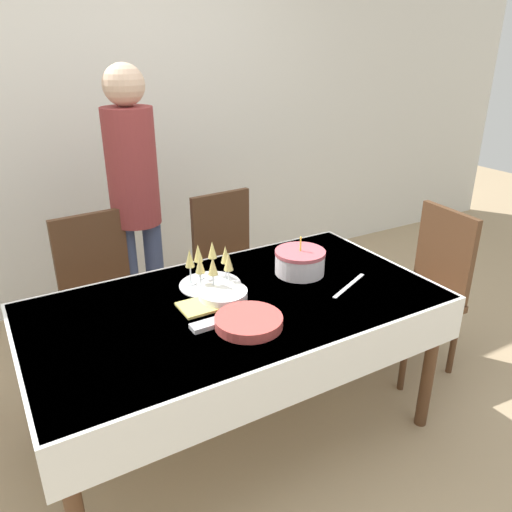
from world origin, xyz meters
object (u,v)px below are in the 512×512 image
(dining_chair_right_end, at_px, (426,284))
(person_standing, at_px, (134,188))
(birthday_cake, at_px, (300,262))
(dining_chair_far_left, at_px, (102,294))
(dining_chair_far_right, at_px, (231,264))
(plate_stack_dessert, at_px, (223,295))
(plate_stack_main, at_px, (249,322))
(champagne_tray, at_px, (210,267))

(dining_chair_right_end, bearing_deg, person_standing, 143.31)
(dining_chair_right_end, xyz_separation_m, birthday_cake, (-0.82, 0.10, 0.28))
(dining_chair_far_left, xyz_separation_m, dining_chair_far_right, (0.80, -0.00, 0.00))
(dining_chair_far_left, distance_m, plate_stack_dessert, 0.88)
(dining_chair_right_end, distance_m, plate_stack_main, 1.32)
(champagne_tray, xyz_separation_m, plate_stack_dessert, (-0.01, -0.16, -0.07))
(dining_chair_far_left, bearing_deg, dining_chair_far_right, -0.00)
(dining_chair_far_left, bearing_deg, dining_chair_right_end, -26.70)
(dining_chair_far_right, height_order, dining_chair_right_end, same)
(plate_stack_dessert, distance_m, person_standing, 0.99)
(dining_chair_right_end, bearing_deg, plate_stack_main, -170.86)
(dining_chair_far_left, bearing_deg, plate_stack_main, -71.23)
(plate_stack_main, bearing_deg, person_standing, 92.91)
(champagne_tray, bearing_deg, dining_chair_right_end, -9.40)
(plate_stack_main, bearing_deg, dining_chair_far_right, 66.26)
(dining_chair_far_left, bearing_deg, champagne_tray, -58.44)
(dining_chair_right_end, distance_m, champagne_tray, 1.31)
(birthday_cake, xyz_separation_m, plate_stack_dessert, (-0.45, -0.05, -0.04))
(person_standing, bearing_deg, birthday_cake, -59.67)
(champagne_tray, height_order, person_standing, person_standing)
(dining_chair_far_right, distance_m, birthday_cake, 0.77)
(dining_chair_far_left, relative_size, person_standing, 0.56)
(plate_stack_dessert, bearing_deg, dining_chair_far_left, 115.29)
(plate_stack_dessert, bearing_deg, dining_chair_right_end, -2.28)
(champagne_tray, relative_size, person_standing, 0.17)
(plate_stack_dessert, bearing_deg, plate_stack_main, -93.29)
(champagne_tray, xyz_separation_m, person_standing, (-0.09, 0.79, 0.20))
(dining_chair_far_left, distance_m, champagne_tray, 0.78)
(birthday_cake, xyz_separation_m, plate_stack_main, (-0.46, -0.31, -0.04))
(dining_chair_right_end, bearing_deg, plate_stack_dessert, 177.72)
(dining_chair_far_right, xyz_separation_m, plate_stack_dessert, (-0.44, -0.77, 0.24))
(dining_chair_right_end, xyz_separation_m, plate_stack_dessert, (-1.26, 0.05, 0.24))
(dining_chair_far_left, relative_size, dining_chair_right_end, 1.00)
(plate_stack_main, bearing_deg, plate_stack_dessert, 86.71)
(birthday_cake, bearing_deg, plate_stack_dessert, -173.37)
(dining_chair_right_end, distance_m, birthday_cake, 0.87)
(dining_chair_far_left, relative_size, plate_stack_dessert, 4.34)
(birthday_cake, bearing_deg, person_standing, 120.33)
(birthday_cake, relative_size, plate_stack_dessert, 1.14)
(dining_chair_right_end, bearing_deg, dining_chair_far_right, 135.36)
(dining_chair_right_end, xyz_separation_m, person_standing, (-1.34, 1.00, 0.51))
(birthday_cake, bearing_deg, champagne_tray, 166.47)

